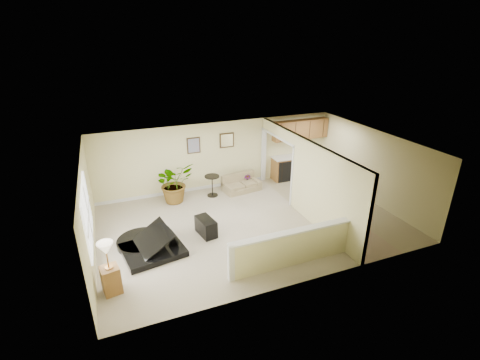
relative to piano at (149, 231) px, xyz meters
name	(u,v)px	position (x,y,z in m)	size (l,w,h in m)	color
floor	(251,223)	(3.10, 0.34, -0.61)	(9.00, 9.00, 0.00)	tan
back_wall	(219,155)	(3.10, 3.34, 0.64)	(9.00, 0.04, 2.50)	beige
front_wall	(305,237)	(3.10, -2.66, 0.64)	(9.00, 0.04, 2.50)	beige
left_wall	(88,213)	(-1.40, 0.34, 0.64)	(0.04, 6.00, 2.50)	beige
right_wall	(372,166)	(7.60, 0.34, 0.64)	(0.04, 6.00, 2.50)	beige
ceiling	(252,146)	(3.10, 0.34, 1.89)	(9.00, 6.00, 0.04)	white
kitchen_vinyl	(335,205)	(6.25, 0.34, -0.60)	(2.70, 6.00, 0.01)	gray
interior_partition	(300,175)	(4.90, 0.59, 0.61)	(0.18, 5.99, 2.50)	beige
pony_half_wall	(290,248)	(3.18, -1.96, -0.09)	(3.42, 0.22, 1.00)	beige
left_window	(87,215)	(-1.39, -0.16, 0.84)	(0.05, 2.15, 1.45)	white
wall_art_left	(194,145)	(2.15, 3.31, 1.14)	(0.48, 0.04, 0.58)	#342512
wall_mirror	(227,140)	(3.40, 3.31, 1.19)	(0.55, 0.04, 0.55)	#342512
kitchen_cabinets	(297,157)	(6.29, 3.07, 0.26)	(2.36, 0.65, 2.33)	olive
piano	(149,231)	(0.00, 0.00, 0.00)	(1.97, 2.01, 1.45)	black
piano_bench	(206,227)	(1.63, 0.22, -0.35)	(0.38, 0.76, 0.51)	black
loveseat	(241,183)	(3.74, 2.73, -0.31)	(1.45, 0.95, 0.77)	#9B8A63
accent_table	(212,183)	(2.59, 2.64, -0.11)	(0.53, 0.53, 0.77)	black
palm_plant	(174,183)	(1.25, 2.70, 0.09)	(1.56, 1.45, 1.41)	black
small_plant	(247,182)	(4.04, 2.88, -0.39)	(0.32, 0.32, 0.50)	black
lamp_stand	(110,272)	(-1.05, -1.35, -0.05)	(0.45, 0.45, 1.31)	olive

